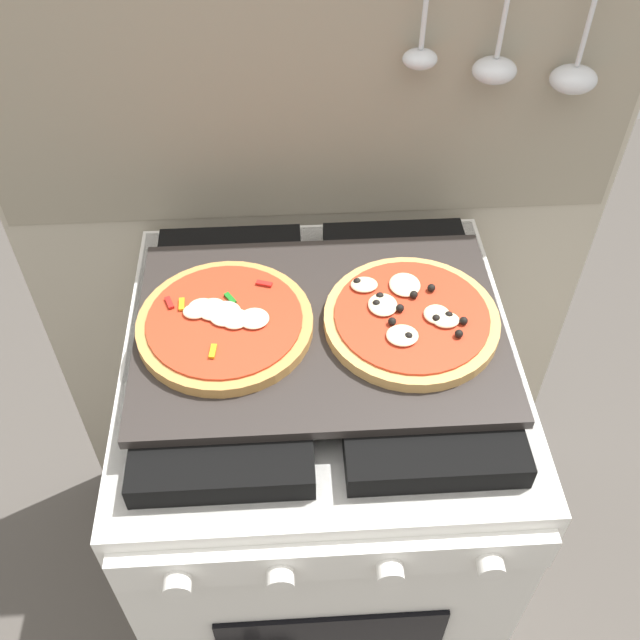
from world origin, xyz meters
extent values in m
plane|color=#4C4742|center=(0.00, 0.00, 0.00)|extent=(4.00, 4.00, 0.00)
cube|color=#B2A893|center=(0.00, 0.34, 0.78)|extent=(1.10, 0.03, 1.55)
cube|color=gray|center=(0.00, 0.32, 1.15)|extent=(1.08, 0.00, 0.56)
ellipsoid|color=silver|center=(0.17, 0.29, 1.18)|extent=(0.05, 0.05, 0.03)
ellipsoid|color=silver|center=(0.28, 0.29, 1.16)|extent=(0.07, 0.06, 0.04)
ellipsoid|color=silver|center=(0.41, 0.29, 1.14)|extent=(0.07, 0.06, 0.04)
cube|color=white|center=(0.00, 0.00, 0.43)|extent=(0.60, 0.60, 0.86)
cube|color=black|center=(0.00, 0.00, 0.85)|extent=(0.59, 0.59, 0.01)
cube|color=black|center=(-0.14, 0.00, 0.88)|extent=(0.24, 0.51, 0.04)
cube|color=black|center=(0.14, 0.00, 0.88)|extent=(0.24, 0.51, 0.04)
cube|color=white|center=(0.00, -0.31, 0.80)|extent=(0.58, 0.02, 0.07)
cylinder|color=silver|center=(-0.20, -0.33, 0.80)|extent=(0.04, 0.02, 0.04)
cylinder|color=silver|center=(-0.07, -0.33, 0.80)|extent=(0.04, 0.02, 0.04)
cylinder|color=silver|center=(0.07, -0.33, 0.80)|extent=(0.04, 0.02, 0.04)
cylinder|color=silver|center=(0.20, -0.33, 0.80)|extent=(0.04, 0.02, 0.04)
cube|color=#2D2826|center=(0.00, 0.00, 0.91)|extent=(0.54, 0.38, 0.02)
cylinder|color=#C18947|center=(-0.14, 0.00, 0.93)|extent=(0.26, 0.26, 0.02)
cylinder|color=red|center=(-0.14, 0.00, 0.94)|extent=(0.23, 0.23, 0.00)
ellipsoid|color=beige|center=(-0.14, 0.01, 0.94)|extent=(0.05, 0.05, 0.01)
ellipsoid|color=beige|center=(-0.16, 0.02, 0.94)|extent=(0.04, 0.05, 0.01)
ellipsoid|color=beige|center=(-0.10, -0.01, 0.94)|extent=(0.04, 0.04, 0.01)
ellipsoid|color=beige|center=(-0.18, 0.01, 0.94)|extent=(0.04, 0.03, 0.01)
ellipsoid|color=beige|center=(-0.12, -0.01, 0.94)|extent=(0.04, 0.04, 0.01)
ellipsoid|color=beige|center=(-0.17, 0.02, 0.94)|extent=(0.04, 0.03, 0.01)
cube|color=red|center=(-0.08, 0.07, 0.94)|extent=(0.03, 0.02, 0.00)
cube|color=#19721E|center=(-0.14, 0.02, 0.94)|extent=(0.02, 0.01, 0.00)
cube|color=red|center=(-0.22, 0.03, 0.94)|extent=(0.02, 0.03, 0.00)
cube|color=gold|center=(-0.20, 0.03, 0.94)|extent=(0.01, 0.02, 0.00)
cube|color=gold|center=(-0.15, -0.06, 0.94)|extent=(0.01, 0.02, 0.00)
cube|color=#19721E|center=(-0.13, 0.04, 0.94)|extent=(0.02, 0.02, 0.00)
cylinder|color=tan|center=(0.13, -0.01, 0.93)|extent=(0.26, 0.26, 0.02)
cylinder|color=red|center=(0.13, -0.01, 0.94)|extent=(0.23, 0.23, 0.00)
ellipsoid|color=beige|center=(0.18, -0.03, 0.94)|extent=(0.04, 0.03, 0.01)
ellipsoid|color=beige|center=(0.13, 0.05, 0.94)|extent=(0.05, 0.05, 0.01)
ellipsoid|color=beige|center=(0.09, 0.01, 0.94)|extent=(0.04, 0.05, 0.01)
ellipsoid|color=beige|center=(0.11, -0.05, 0.94)|extent=(0.03, 0.02, 0.01)
ellipsoid|color=beige|center=(0.17, -0.01, 0.94)|extent=(0.04, 0.04, 0.01)
ellipsoid|color=beige|center=(0.07, 0.05, 0.94)|extent=(0.04, 0.03, 0.01)
ellipsoid|color=beige|center=(0.11, -0.05, 0.94)|extent=(0.05, 0.04, 0.01)
sphere|color=black|center=(0.10, -0.03, 0.94)|extent=(0.01, 0.01, 0.01)
sphere|color=black|center=(0.19, -0.05, 0.94)|extent=(0.01, 0.01, 0.01)
sphere|color=black|center=(0.18, -0.02, 0.94)|extent=(0.01, 0.01, 0.01)
sphere|color=black|center=(0.12, -0.06, 0.94)|extent=(0.01, 0.01, 0.01)
sphere|color=black|center=(0.08, 0.01, 0.94)|extent=(0.01, 0.01, 0.01)
sphere|color=black|center=(0.17, 0.04, 0.94)|extent=(0.01, 0.01, 0.01)
sphere|color=black|center=(0.06, 0.06, 0.94)|extent=(0.01, 0.01, 0.01)
sphere|color=black|center=(0.14, 0.03, 0.94)|extent=(0.01, 0.01, 0.01)
sphere|color=black|center=(0.16, -0.02, 0.94)|extent=(0.01, 0.01, 0.01)
sphere|color=black|center=(0.20, -0.03, 0.94)|extent=(0.01, 0.01, 0.01)
sphere|color=black|center=(0.09, 0.03, 0.94)|extent=(0.01, 0.01, 0.01)
sphere|color=black|center=(0.12, 0.00, 0.94)|extent=(0.01, 0.01, 0.01)
camera|label=1|loc=(-0.04, -0.73, 1.69)|focal=40.76mm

